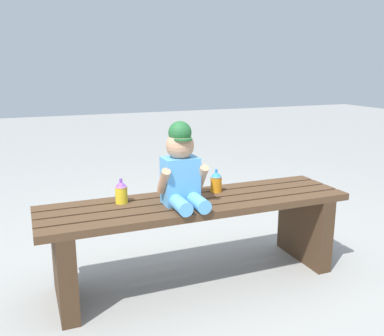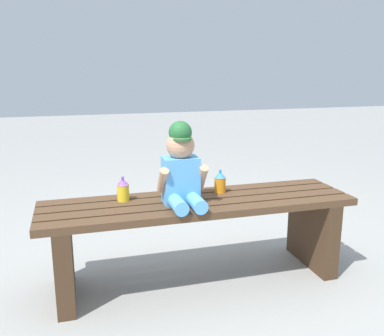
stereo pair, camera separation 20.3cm
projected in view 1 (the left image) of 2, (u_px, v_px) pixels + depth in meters
name	position (u px, v px, depth m)	size (l,w,h in m)	color
ground_plane	(197.00, 279.00, 2.24)	(16.00, 16.00, 0.00)	#999993
park_bench	(197.00, 226.00, 2.17)	(1.57, 0.41, 0.44)	#513823
child_figure	(182.00, 169.00, 2.02)	(0.23, 0.27, 0.40)	#59A5E5
sippy_cup_left	(121.00, 192.00, 2.07)	(0.06, 0.06, 0.12)	yellow
sippy_cup_right	(216.00, 181.00, 2.26)	(0.06, 0.06, 0.12)	orange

